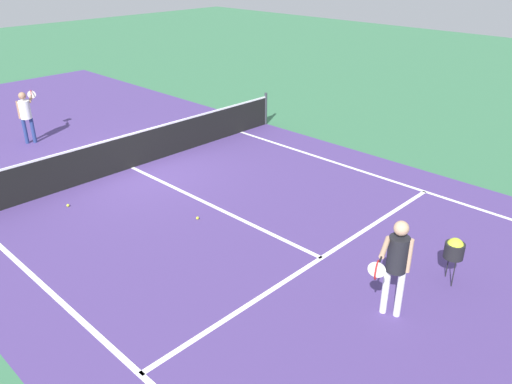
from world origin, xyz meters
The scene contains 12 objects.
ground_plane centered at (0.00, 0.00, 0.00)m, with size 60.00×60.00×0.00m, color #38724C.
court_surface_inbounds centered at (0.00, 0.00, 0.00)m, with size 10.62×24.40×0.00m, color #4C387A.
line_sideline_left centered at (-4.11, -5.95, 0.00)m, with size 0.10×11.89×0.01m, color white.
line_sideline_right centered at (4.11, -5.95, 0.00)m, with size 0.10×11.89×0.01m, color white.
line_service_near centered at (0.00, -6.40, 0.00)m, with size 8.22×0.10×0.01m, color white.
line_center_service centered at (0.00, -3.20, 0.00)m, with size 0.10×6.40×0.01m, color white.
net centered at (0.00, 0.00, 0.49)m, with size 10.63×0.09×1.07m.
player_near centered at (-0.57, -8.20, 1.06)m, with size 1.22×0.49×1.70m.
player_far centered at (-1.02, 3.90, 0.97)m, with size 0.86×0.98×1.56m.
ball_hopper centered at (0.97, -8.48, 0.68)m, with size 0.34×0.34×0.87m.
tennis_ball_mid_court centered at (-0.65, -3.51, 0.03)m, with size 0.07×0.07×0.07m, color #CCE033.
tennis_ball_near_net centered at (-2.33, -0.91, 0.03)m, with size 0.07×0.07×0.07m, color #CCE033.
Camera 1 is at (-6.79, -11.24, 5.35)m, focal length 35.80 mm.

